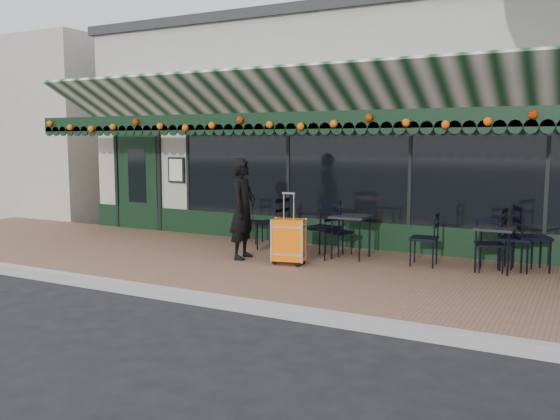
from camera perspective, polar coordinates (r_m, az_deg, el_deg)
The scene contains 17 objects.
ground at distance 7.86m, azimuth -6.04°, elevation -9.07°, with size 80.00×80.00×0.00m, color black.
sidewalk at distance 9.51m, azimuth 0.73°, elevation -5.78°, with size 18.00×4.00×0.15m, color brown.
curb at distance 7.78m, azimuth -6.38°, elevation -8.67°, with size 18.00×0.16×0.15m, color #9E9E99.
restaurant_building at distance 14.72m, azimuth 11.28°, elevation 7.13°, with size 12.00×9.60×4.50m.
neighbor_building_left at distance 22.38m, azimuth -22.62°, elevation 6.89°, with size 12.00×8.00×4.80m, color #B5B09F.
woman at distance 9.93m, azimuth -3.59°, elevation 0.13°, with size 0.62×0.41×1.69m, color black.
suitcase at distance 9.48m, azimuth 0.85°, elevation -2.99°, with size 0.55×0.38×1.15m.
cafe_table_a at distance 9.52m, azimuth 19.97°, elevation -1.98°, with size 0.55×0.55×0.68m.
cafe_table_b at distance 10.06m, azimuth 6.86°, elevation -0.94°, with size 0.59×0.59×0.73m.
chair_a_left at distance 9.68m, azimuth 13.69°, elevation -2.73°, with size 0.43×0.43×0.85m, color black, non-canonical shape.
chair_a_right at distance 9.80m, azimuth 23.10°, elevation -2.50°, with size 0.50×0.50×1.01m, color black, non-canonical shape.
chair_a_front at distance 9.53m, azimuth 19.51°, elevation -3.19°, with size 0.41×0.41×0.82m, color black, non-canonical shape.
chair_a_extra at distance 9.74m, azimuth 21.83°, elevation -2.65°, with size 0.48×0.48×0.96m, color black, non-canonical shape.
chair_b_left at distance 10.78m, azimuth -0.73°, elevation -1.28°, with size 0.48×0.48×0.97m, color black, non-canonical shape.
chair_b_right at distance 10.36m, azimuth 5.67°, elevation -2.16°, with size 0.39×0.39×0.78m, color black, non-canonical shape.
chair_b_front at distance 10.07m, azimuth 4.08°, elevation -1.80°, with size 0.50×0.50×0.99m, color black, non-canonical shape.
chair_solo at distance 11.51m, azimuth -2.79°, elevation -1.19°, with size 0.40×0.40×0.80m, color black, non-canonical shape.
Camera 1 is at (4.25, -6.26, 2.13)m, focal length 38.00 mm.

